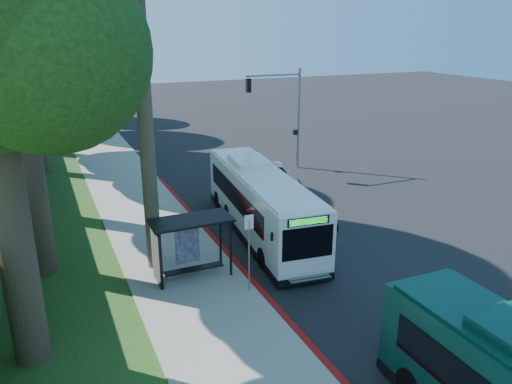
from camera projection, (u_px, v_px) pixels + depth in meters
name	position (u px, v px, depth m)	size (l,w,h in m)	color
ground	(308.00, 226.00, 25.48)	(140.00, 140.00, 0.00)	black
sidewalk	(168.00, 249.00, 22.65)	(4.50, 70.00, 0.12)	gray
red_curb	(249.00, 278.00, 20.07)	(0.25, 30.00, 0.13)	#9C1111
grass_verge	(30.00, 230.00, 24.80)	(8.00, 70.00, 0.06)	#234719
bus_shelter	(184.00, 237.00, 19.64)	(3.20, 1.51, 2.55)	black
stop_sign_pole	(249.00, 243.00, 18.41)	(0.35, 0.06, 3.17)	gray
traffic_signal_pole	(286.00, 107.00, 34.21)	(4.10, 0.30, 7.00)	gray
tree_2	(23.00, 13.00, 31.45)	(8.82, 8.40, 15.12)	#382B1E
tree_4	(30.00, 26.00, 45.75)	(8.40, 8.00, 14.14)	#382B1E
tree_5	(40.00, 33.00, 53.31)	(7.35, 7.00, 12.86)	#382B1E
white_bus	(260.00, 201.00, 24.14)	(3.55, 11.43, 3.35)	white
pickup	(272.00, 177.00, 31.29)	(2.39, 5.18, 1.44)	white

